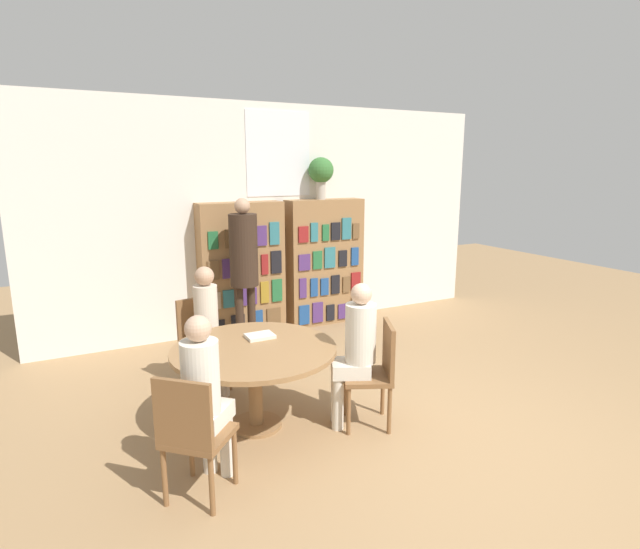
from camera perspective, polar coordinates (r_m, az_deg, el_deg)
The scene contains 14 objects.
ground_plane at distance 4.34m, azimuth 15.24°, elevation -18.48°, with size 16.00×16.00×0.00m, color #9E7A51.
wall_back at distance 6.85m, azimuth -4.75°, elevation 6.49°, with size 6.40×0.07×3.00m.
bookshelf_left at distance 6.55m, azimuth -8.91°, elevation 0.49°, with size 1.10×0.34×1.75m.
bookshelf_right at distance 7.02m, azimuth 0.53°, elevation 1.42°, with size 1.10×0.34×1.75m.
flower_vase at distance 6.87m, azimuth 0.11°, elevation 11.64°, with size 0.34×0.34×0.56m.
reading_table at distance 4.26m, azimuth -7.50°, elevation -9.47°, with size 1.38×1.38×0.72m.
chair_near_camera at distance 3.48m, azimuth -14.36°, elevation -17.00°, with size 0.57×0.57×0.91m.
chair_left_side at distance 5.15m, azimuth -13.40°, elevation -7.10°, with size 0.47×0.47×0.91m.
chair_far_side at distance 4.33m, azimuth 6.43°, elevation -10.63°, with size 0.53×0.53×0.91m.
seated_reader_left at distance 4.93m, azimuth -12.58°, elevation -5.54°, with size 0.29×0.37×1.26m.
seated_reader_right at distance 4.23m, azimuth 4.04°, elevation -8.19°, with size 0.40×0.37×1.25m.
seated_reader_back at distance 3.53m, azimuth -13.03°, elevation -12.86°, with size 0.40×0.41×1.25m.
librarian_standing at distance 5.99m, azimuth -8.71°, elevation 2.03°, with size 0.34×0.61×1.83m.
open_book_on_table at distance 4.43m, azimuth -6.88°, elevation -6.99°, with size 0.24×0.18×0.03m.
Camera 1 is at (-2.60, -2.70, 2.19)m, focal length 28.00 mm.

